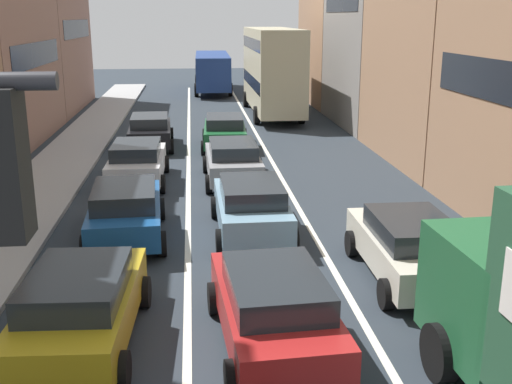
# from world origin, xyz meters

# --- Properties ---
(sidewalk_left) EXTENTS (2.60, 64.00, 0.14)m
(sidewalk_left) POSITION_xyz_m (-6.70, 20.00, 0.07)
(sidewalk_left) COLOR #9F9F9F
(sidewalk_left) RESTS_ON ground
(lane_stripe_left) EXTENTS (0.16, 60.00, 0.01)m
(lane_stripe_left) POSITION_xyz_m (-1.70, 20.00, 0.01)
(lane_stripe_left) COLOR silver
(lane_stripe_left) RESTS_ON ground
(lane_stripe_right) EXTENTS (0.16, 60.00, 0.01)m
(lane_stripe_right) POSITION_xyz_m (1.70, 20.00, 0.01)
(lane_stripe_right) COLOR silver
(lane_stripe_right) RESTS_ON ground
(building_row_right) EXTENTS (7.20, 43.90, 13.93)m
(building_row_right) POSITION_xyz_m (9.90, 22.97, 6.19)
(building_row_right) COLOR #9E7556
(building_row_right) RESTS_ON ground
(sedan_centre_lane_second) EXTENTS (2.27, 4.40, 1.49)m
(sedan_centre_lane_second) POSITION_xyz_m (-0.16, 7.39, 0.80)
(sedan_centre_lane_second) COLOR #A51E1E
(sedan_centre_lane_second) RESTS_ON ground
(wagon_left_lane_second) EXTENTS (2.24, 4.39, 1.49)m
(wagon_left_lane_second) POSITION_xyz_m (-3.56, 7.81, 0.80)
(wagon_left_lane_second) COLOR #B29319
(wagon_left_lane_second) RESTS_ON ground
(hatchback_centre_lane_third) EXTENTS (2.09, 4.31, 1.49)m
(hatchback_centre_lane_third) POSITION_xyz_m (0.02, 13.49, 0.80)
(hatchback_centre_lane_third) COLOR #759EB7
(hatchback_centre_lane_third) RESTS_ON ground
(sedan_left_lane_third) EXTENTS (2.24, 4.39, 1.49)m
(sedan_left_lane_third) POSITION_xyz_m (-3.32, 13.43, 0.80)
(sedan_left_lane_third) COLOR #194C8C
(sedan_left_lane_third) RESTS_ON ground
(coupe_centre_lane_fourth) EXTENTS (2.09, 4.32, 1.49)m
(coupe_centre_lane_fourth) POSITION_xyz_m (-0.10, 19.05, 0.80)
(coupe_centre_lane_fourth) COLOR gray
(coupe_centre_lane_fourth) RESTS_ON ground
(sedan_left_lane_fourth) EXTENTS (2.10, 4.32, 1.49)m
(sedan_left_lane_fourth) POSITION_xyz_m (-3.48, 19.23, 0.80)
(sedan_left_lane_fourth) COLOR silver
(sedan_left_lane_fourth) RESTS_ON ground
(sedan_centre_lane_fifth) EXTENTS (2.21, 4.37, 1.49)m
(sedan_centre_lane_fifth) POSITION_xyz_m (-0.07, 24.97, 0.80)
(sedan_centre_lane_fifth) COLOR #19592D
(sedan_centre_lane_fifth) RESTS_ON ground
(sedan_left_lane_fifth) EXTENTS (2.16, 4.35, 1.49)m
(sedan_left_lane_fifth) POSITION_xyz_m (-3.40, 25.47, 0.80)
(sedan_left_lane_fifth) COLOR black
(sedan_left_lane_fifth) RESTS_ON ground
(sedan_right_lane_behind_truck) EXTENTS (2.10, 4.32, 1.49)m
(sedan_right_lane_behind_truck) POSITION_xyz_m (3.24, 10.09, 0.80)
(sedan_right_lane_behind_truck) COLOR beige
(sedan_right_lane_behind_truck) RESTS_ON ground
(bus_mid_queue_primary) EXTENTS (2.80, 10.50, 5.06)m
(bus_mid_queue_primary) POSITION_xyz_m (3.27, 34.46, 2.83)
(bus_mid_queue_primary) COLOR #BFB793
(bus_mid_queue_primary) RESTS_ON ground
(bus_far_queue_secondary) EXTENTS (2.94, 10.54, 2.90)m
(bus_far_queue_secondary) POSITION_xyz_m (0.17, 47.04, 1.76)
(bus_far_queue_secondary) COLOR navy
(bus_far_queue_secondary) RESTS_ON ground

